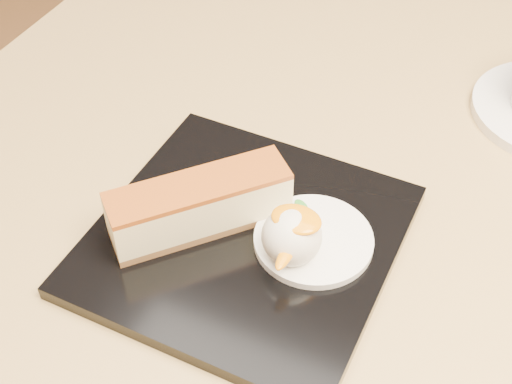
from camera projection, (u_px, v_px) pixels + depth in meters
The scene contains 7 objects.
table at pixel (333, 314), 0.69m from camera, with size 0.80×0.80×0.72m.
dessert_plate at pixel (245, 240), 0.55m from camera, with size 0.22×0.22×0.01m, color black.
cheesecake at pixel (200, 205), 0.53m from camera, with size 0.12×0.13×0.04m.
cream_smear at pixel (314, 240), 0.53m from camera, with size 0.09×0.09×0.01m, color white.
ice_cream_scoop at pixel (292, 236), 0.51m from camera, with size 0.04×0.04×0.04m, color white.
mango_sauce at pixel (296, 219), 0.50m from camera, with size 0.04×0.03×0.01m, color orange.
mint_sprig at pixel (290, 203), 0.56m from camera, with size 0.03×0.02×0.00m.
Camera 1 is at (0.10, -0.40, 1.14)m, focal length 50.00 mm.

